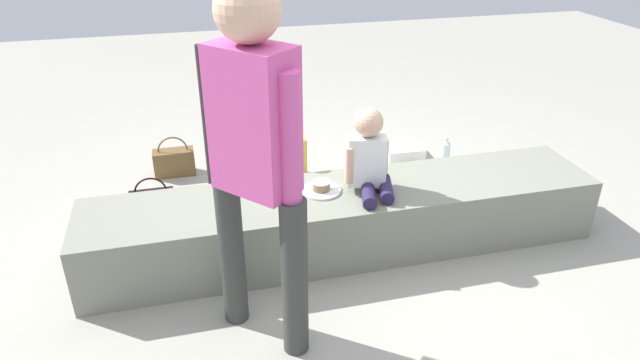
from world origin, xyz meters
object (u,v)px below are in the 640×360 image
Objects in this scene: adult_standing at (255,144)px; cake_plate at (321,188)px; handbag_brown_canvas at (174,162)px; water_bottle_near_gift at (445,153)px; party_cup_red at (216,156)px; handbag_black_leather at (153,203)px; gift_bag at (290,158)px; child_seated at (369,156)px; cake_box_white at (402,151)px.

cake_plate is (0.44, 0.63, -0.59)m from adult_standing.
cake_plate is 0.75× the size of handbag_brown_canvas.
handbag_brown_canvas is (-0.38, 1.83, -0.88)m from adult_standing.
adult_standing is 2.37m from water_bottle_near_gift.
handbag_black_leather is at bearing -122.62° from party_cup_red.
adult_standing is at bearing -124.69° from cake_plate.
gift_bag is at bearing 74.39° from adult_standing.
handbag_brown_canvas is (0.15, 0.59, 0.01)m from handbag_black_leather.
gift_bag is at bearing 89.28° from cake_plate.
child_seated reaches higher than handbag_black_leather.
gift_bag is 2.87× the size of party_cup_red.
water_bottle_near_gift is (1.18, -0.12, -0.04)m from gift_bag.
water_bottle_near_gift is at bearing -9.84° from handbag_brown_canvas.
handbag_brown_canvas reaches higher than water_bottle_near_gift.
handbag_brown_canvas is (-1.75, 0.12, 0.05)m from cake_box_white.
handbag_black_leather is (-0.53, 1.24, -0.89)m from adult_standing.
cake_box_white is at bearing -4.03° from handbag_brown_canvas.
water_bottle_near_gift is at bearing 43.99° from child_seated.
cake_plate is 1.95× the size of party_cup_red.
handbag_brown_canvas is at bearing 170.16° from water_bottle_near_gift.
handbag_brown_canvas is at bearing 101.64° from adult_standing.
child_seated is 0.33m from cake_plate.
handbag_black_leather is (-2.16, -0.24, -0.01)m from water_bottle_near_gift.
party_cup_red is (-0.06, 1.96, -0.93)m from adult_standing.
cake_plate is at bearing -144.45° from water_bottle_near_gift.
handbag_brown_canvas is (-1.07, 1.25, -0.49)m from child_seated.
handbag_brown_canvas is at bearing -157.11° from party_cup_red.
water_bottle_near_gift is at bearing -15.83° from party_cup_red.
water_bottle_near_gift is at bearing 6.44° from handbag_black_leather.
child_seated is at bearing -61.24° from party_cup_red.
adult_standing reaches higher than handbag_brown_canvas.
handbag_brown_canvas is (-0.81, 1.20, -0.30)m from cake_plate.
gift_bag is 0.94m from cake_box_white.
handbag_black_leather is (-0.46, -0.72, 0.04)m from party_cup_red.
water_bottle_near_gift is (0.93, 0.90, -0.48)m from child_seated.
cake_plate reaches higher than water_bottle_near_gift.
child_seated reaches higher than water_bottle_near_gift.
water_bottle_near_gift is 0.79× the size of cake_box_white.
handbag_black_leather is (-1.90, -0.47, 0.05)m from cake_box_white.
child_seated is at bearing -10.78° from cake_plate.
handbag_black_leather is 0.94× the size of handbag_brown_canvas.
handbag_brown_canvas is (-0.31, -0.13, 0.05)m from party_cup_red.
cake_plate is at bearing -90.72° from gift_bag.
gift_bag is at bearing 174.15° from water_bottle_near_gift.
party_cup_red is (-1.69, 0.48, -0.05)m from water_bottle_near_gift.
gift_bag reaches higher than cake_box_white.
adult_standing is 0.96m from cake_plate.
child_seated is at bearing -136.01° from water_bottle_near_gift.
handbag_black_leather reaches higher than party_cup_red.
gift_bag is 1.13× the size of cake_box_white.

